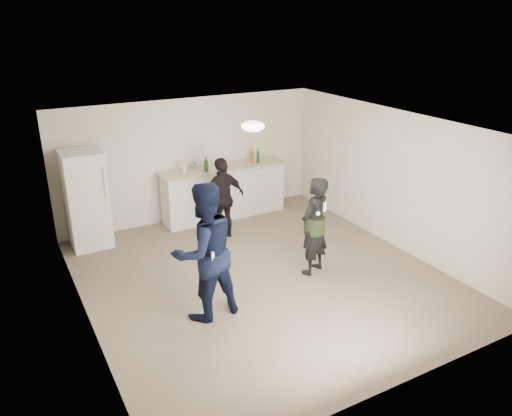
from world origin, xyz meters
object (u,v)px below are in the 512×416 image
counter (224,193)px  fridge (86,200)px  spectator (223,198)px  woman (314,226)px  man (204,252)px  shaker (194,165)px

counter → fridge: fridge is taller
fridge → spectator: bearing=-20.8°
counter → woman: bearing=-85.3°
man → counter: bearing=-126.0°
woman → counter: bearing=-109.5°
woman → shaker: bearing=-99.0°
counter → man: size_ratio=1.30×
fridge → shaker: (2.20, 0.20, 0.28)m
fridge → spectator: 2.48m
fridge → woman: size_ratio=1.08×
man → fridge: bearing=-79.7°
fridge → shaker: bearing=5.2°
spectator → woman: bearing=101.1°
shaker → counter: bearing=-12.5°
counter → fridge: 2.81m
counter → fridge: size_ratio=1.44×
counter → shaker: shaker is taller
shaker → woman: size_ratio=0.10×
woman → man: bearing=-15.5°
spectator → shaker: bearing=-92.4°
shaker → spectator: (0.12, -1.08, -0.38)m
fridge → man: (0.96, -3.17, 0.10)m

